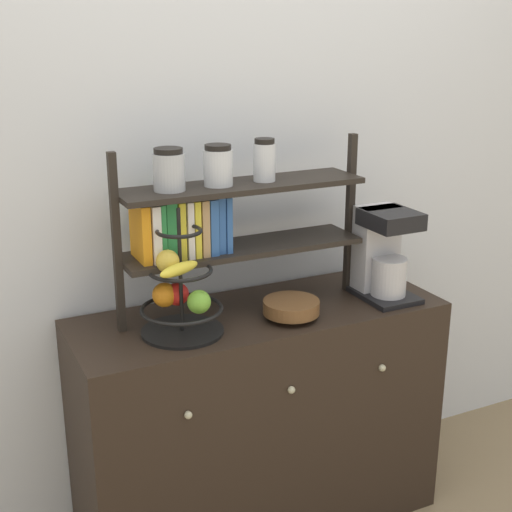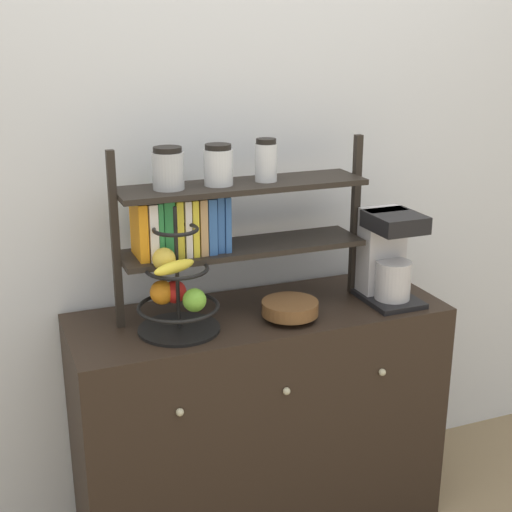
{
  "view_description": "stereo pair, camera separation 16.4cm",
  "coord_description": "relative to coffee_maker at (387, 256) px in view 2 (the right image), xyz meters",
  "views": [
    {
      "loc": [
        -0.96,
        -1.73,
        1.71
      ],
      "look_at": [
        -0.01,
        0.22,
        1.0
      ],
      "focal_mm": 50.0,
      "sensor_mm": 36.0,
      "label": 1
    },
    {
      "loc": [
        -0.81,
        -1.8,
        1.71
      ],
      "look_at": [
        -0.01,
        0.22,
        1.0
      ],
      "focal_mm": 50.0,
      "sensor_mm": 36.0,
      "label": 2
    }
  ],
  "objects": [
    {
      "name": "wall_back",
      "position": [
        -0.45,
        0.32,
        0.33
      ],
      "size": [
        7.0,
        0.05,
        2.6
      ],
      "primitive_type": "cube",
      "color": "silver",
      "rests_on": "ground_plane"
    },
    {
      "name": "coffee_maker",
      "position": [
        0.0,
        0.0,
        0.0
      ],
      "size": [
        0.17,
        0.23,
        0.31
      ],
      "color": "black",
      "rests_on": "sideboard"
    },
    {
      "name": "shelf_hutch",
      "position": [
        -0.59,
        0.1,
        0.19
      ],
      "size": [
        0.85,
        0.2,
        0.56
      ],
      "color": "black",
      "rests_on": "sideboard"
    },
    {
      "name": "wooden_bowl",
      "position": [
        -0.38,
        -0.04,
        -0.12
      ],
      "size": [
        0.18,
        0.18,
        0.06
      ],
      "color": "brown",
      "rests_on": "sideboard"
    },
    {
      "name": "fruit_stand",
      "position": [
        -0.74,
        0.0,
        -0.03
      ],
      "size": [
        0.25,
        0.25,
        0.39
      ],
      "color": "black",
      "rests_on": "sideboard"
    },
    {
      "name": "sideboard",
      "position": [
        -0.45,
        0.05,
        -0.56
      ],
      "size": [
        1.24,
        0.46,
        0.81
      ],
      "color": "black",
      "rests_on": "ground_plane"
    }
  ]
}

